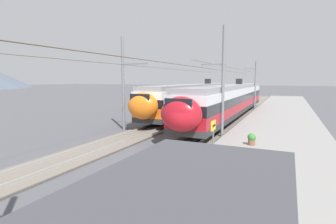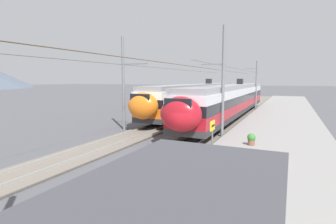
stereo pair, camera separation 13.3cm
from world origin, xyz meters
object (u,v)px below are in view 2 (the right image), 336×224
(catenary_mast_east, at_px, (255,84))
(potted_plant_platform_edge, at_px, (251,139))
(catenary_mast_mid, at_px, (222,81))
(potted_plant_by_shelter, at_px, (203,155))
(catenary_mast_far_side, at_px, (125,82))
(passenger_walking, at_px, (177,193))
(train_far_track, at_px, (198,97))
(handbag_beside_passenger, at_px, (193,213))
(train_near_platform, at_px, (231,99))
(platform_sign, at_px, (212,131))

(catenary_mast_east, relative_size, potted_plant_platform_edge, 60.92)
(catenary_mast_mid, distance_m, potted_plant_by_shelter, 8.45)
(catenary_mast_far_side, height_order, passenger_walking, catenary_mast_far_side)
(train_far_track, relative_size, handbag_beside_passenger, 75.23)
(passenger_walking, bearing_deg, catenary_mast_mid, 8.74)
(catenary_mast_far_side, bearing_deg, train_near_platform, -31.99)
(potted_plant_platform_edge, bearing_deg, potted_plant_by_shelter, 161.59)
(catenary_mast_east, distance_m, potted_plant_platform_edge, 23.32)
(catenary_mast_east, bearing_deg, platform_sign, -177.39)
(platform_sign, xyz_separation_m, passenger_walking, (-6.49, -0.82, -0.54))
(catenary_mast_east, height_order, passenger_walking, catenary_mast_east)
(train_near_platform, xyz_separation_m, catenary_mast_east, (9.53, -1.43, 1.54))
(catenary_mast_east, distance_m, handbag_beside_passenger, 33.06)
(train_far_track, distance_m, catenary_mast_mid, 14.69)
(catenary_mast_mid, distance_m, potted_plant_platform_edge, 5.22)
(handbag_beside_passenger, bearing_deg, potted_plant_by_shelter, 14.48)
(train_far_track, distance_m, handbag_beside_passenger, 27.15)
(train_far_track, xyz_separation_m, catenary_mast_east, (7.12, -6.26, 1.54))
(train_near_platform, xyz_separation_m, potted_plant_by_shelter, (-18.32, -2.46, -1.44))
(train_far_track, relative_size, catenary_mast_far_side, 0.65)
(catenary_mast_mid, height_order, catenary_mast_east, catenary_mast_mid)
(catenary_mast_far_side, height_order, platform_sign, catenary_mast_far_side)
(potted_plant_by_shelter, bearing_deg, catenary_mast_far_side, 52.51)
(train_far_track, bearing_deg, catenary_mast_far_side, 171.17)
(train_far_track, distance_m, passenger_walking, 27.58)
(catenary_mast_east, xyz_separation_m, platform_sign, (-26.91, -1.23, -1.96))
(catenary_mast_mid, distance_m, catenary_mast_east, 20.23)
(train_far_track, xyz_separation_m, passenger_walking, (-26.28, -8.31, -0.96))
(train_far_track, distance_m, catenary_mast_far_side, 13.82)
(catenary_mast_east, relative_size, potted_plant_by_shelter, 54.25)
(potted_plant_platform_edge, bearing_deg, train_near_platform, 16.92)
(potted_plant_platform_edge, xyz_separation_m, potted_plant_by_shelter, (-4.88, 1.62, 0.06))
(catenary_mast_east, xyz_separation_m, handbag_beside_passenger, (-32.81, -2.32, -3.31))
(catenary_mast_mid, distance_m, platform_sign, 7.23)
(catenary_mast_mid, xyz_separation_m, platform_sign, (-6.68, -1.21, -2.49))
(passenger_walking, distance_m, potted_plant_platform_edge, 10.47)
(catenary_mast_east, bearing_deg, potted_plant_platform_edge, -173.39)
(train_far_track, bearing_deg, train_near_platform, -116.53)
(train_far_track, distance_m, platform_sign, 21.17)
(platform_sign, bearing_deg, catenary_mast_mid, 10.26)
(passenger_walking, bearing_deg, platform_sign, 7.17)
(train_near_platform, distance_m, passenger_walking, 24.14)
(catenary_mast_mid, relative_size, catenary_mast_east, 1.00)
(potted_plant_platform_edge, bearing_deg, handbag_beside_passenger, 178.01)
(passenger_walking, distance_m, potted_plant_by_shelter, 5.66)
(platform_sign, height_order, potted_plant_platform_edge, platform_sign)
(passenger_walking, bearing_deg, catenary_mast_east, 3.50)
(catenary_mast_east, bearing_deg, catenary_mast_far_side, 157.94)
(handbag_beside_passenger, bearing_deg, potted_plant_platform_edge, -1.99)
(catenary_mast_mid, xyz_separation_m, catenary_mast_east, (20.23, 0.02, -0.53))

